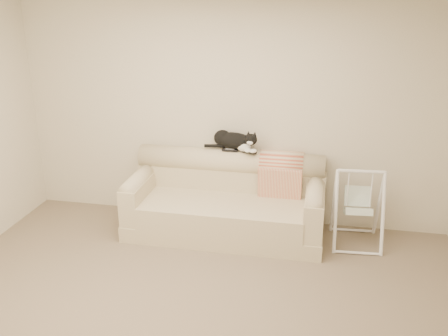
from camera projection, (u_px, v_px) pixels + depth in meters
The scene contains 8 objects.
ground_plane at pixel (190, 314), 4.31m from camera, with size 5.00×5.00×0.00m, color #6F5E4D.
room_shell at pixel (185, 146), 3.79m from camera, with size 5.04×4.04×2.60m.
sofa at pixel (226, 202), 5.68m from camera, with size 2.20×0.93×0.90m.
remote_a at pixel (230, 150), 5.69m from camera, with size 0.18×0.05×0.03m.
remote_b at pixel (249, 152), 5.62m from camera, with size 0.18×0.10×0.02m.
tuxedo_cat at pixel (234, 141), 5.68m from camera, with size 0.63×0.33×0.25m.
throw_blanket at pixel (281, 168), 5.65m from camera, with size 0.49×0.38×0.58m.
baby_swing at pixel (358, 207), 5.37m from camera, with size 0.56×0.59×0.87m.
Camera 1 is at (1.00, -3.48, 2.68)m, focal length 40.00 mm.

